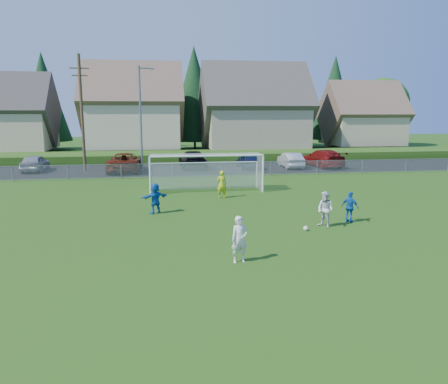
{
  "coord_description": "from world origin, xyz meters",
  "views": [
    {
      "loc": [
        -3.13,
        -12.56,
        5.3
      ],
      "look_at": [
        0.0,
        8.0,
        1.4
      ],
      "focal_mm": 35.0,
      "sensor_mm": 36.0,
      "label": 1
    }
  ],
  "objects_px": {
    "car_c": "(125,162)",
    "soccer_goal": "(206,167)",
    "car_d": "(193,160)",
    "car_f": "(291,160)",
    "player_white_b": "(325,210)",
    "car_a": "(35,163)",
    "soccer_ball": "(306,228)",
    "goalkeeper": "(222,184)",
    "car_e": "(248,161)",
    "car_g": "(323,158)",
    "player_white_a": "(240,239)",
    "player_blue_a": "(350,207)",
    "player_blue_b": "(155,198)"
  },
  "relations": [
    {
      "from": "goalkeeper",
      "to": "car_e",
      "type": "height_order",
      "value": "goalkeeper"
    },
    {
      "from": "player_white_a",
      "to": "player_white_b",
      "type": "distance_m",
      "value": 6.25
    },
    {
      "from": "player_white_a",
      "to": "goalkeeper",
      "type": "bearing_deg",
      "value": 74.83
    },
    {
      "from": "player_blue_a",
      "to": "player_blue_b",
      "type": "height_order",
      "value": "player_blue_b"
    },
    {
      "from": "player_white_a",
      "to": "player_white_b",
      "type": "bearing_deg",
      "value": 30.5
    },
    {
      "from": "player_blue_b",
      "to": "car_d",
      "type": "bearing_deg",
      "value": -126.14
    },
    {
      "from": "player_white_a",
      "to": "car_a",
      "type": "height_order",
      "value": "player_white_a"
    },
    {
      "from": "car_f",
      "to": "soccer_ball",
      "type": "bearing_deg",
      "value": 75.65
    },
    {
      "from": "player_white_b",
      "to": "soccer_goal",
      "type": "height_order",
      "value": "soccer_goal"
    },
    {
      "from": "car_d",
      "to": "player_blue_b",
      "type": "bearing_deg",
      "value": 77.94
    },
    {
      "from": "car_c",
      "to": "car_d",
      "type": "xyz_separation_m",
      "value": [
        6.06,
        1.25,
        -0.01
      ]
    },
    {
      "from": "player_blue_a",
      "to": "car_a",
      "type": "xyz_separation_m",
      "value": [
        -19.78,
        21.04,
        0.0
      ]
    },
    {
      "from": "player_white_a",
      "to": "goalkeeper",
      "type": "height_order",
      "value": "goalkeeper"
    },
    {
      "from": "car_a",
      "to": "car_e",
      "type": "bearing_deg",
      "value": 177.59
    },
    {
      "from": "goalkeeper",
      "to": "car_c",
      "type": "height_order",
      "value": "goalkeeper"
    },
    {
      "from": "car_f",
      "to": "car_g",
      "type": "bearing_deg",
      "value": -175.03
    },
    {
      "from": "player_white_b",
      "to": "car_f",
      "type": "height_order",
      "value": "player_white_b"
    },
    {
      "from": "soccer_ball",
      "to": "car_c",
      "type": "distance_m",
      "value": 22.94
    },
    {
      "from": "player_white_b",
      "to": "car_d",
      "type": "bearing_deg",
      "value": 160.59
    },
    {
      "from": "goalkeeper",
      "to": "car_e",
      "type": "xyz_separation_m",
      "value": [
        4.45,
        13.31,
        -0.13
      ]
    },
    {
      "from": "player_white_b",
      "to": "soccer_goal",
      "type": "xyz_separation_m",
      "value": [
        -4.4,
        10.04,
        0.8
      ]
    },
    {
      "from": "soccer_goal",
      "to": "soccer_ball",
      "type": "bearing_deg",
      "value": -72.49
    },
    {
      "from": "car_d",
      "to": "car_g",
      "type": "distance_m",
      "value": 12.36
    },
    {
      "from": "soccer_ball",
      "to": "player_white_a",
      "type": "relative_size",
      "value": 0.13
    },
    {
      "from": "soccer_ball",
      "to": "car_a",
      "type": "bearing_deg",
      "value": 127.75
    },
    {
      "from": "player_white_b",
      "to": "player_blue_b",
      "type": "distance_m",
      "value": 8.67
    },
    {
      "from": "soccer_ball",
      "to": "car_a",
      "type": "height_order",
      "value": "car_a"
    },
    {
      "from": "player_white_b",
      "to": "car_a",
      "type": "relative_size",
      "value": 0.38
    },
    {
      "from": "soccer_ball",
      "to": "car_e",
      "type": "bearing_deg",
      "value": 85.1
    },
    {
      "from": "car_g",
      "to": "goalkeeper",
      "type": "bearing_deg",
      "value": 41.89
    },
    {
      "from": "soccer_ball",
      "to": "car_f",
      "type": "bearing_deg",
      "value": 74.61
    },
    {
      "from": "car_c",
      "to": "soccer_goal",
      "type": "distance_m",
      "value": 12.05
    },
    {
      "from": "goalkeeper",
      "to": "car_c",
      "type": "bearing_deg",
      "value": -61.63
    },
    {
      "from": "car_g",
      "to": "soccer_goal",
      "type": "bearing_deg",
      "value": 34.23
    },
    {
      "from": "player_blue_a",
      "to": "car_g",
      "type": "bearing_deg",
      "value": -57.25
    },
    {
      "from": "player_blue_a",
      "to": "car_f",
      "type": "distance_m",
      "value": 20.3
    },
    {
      "from": "player_blue_a",
      "to": "goalkeeper",
      "type": "height_order",
      "value": "goalkeeper"
    },
    {
      "from": "player_white_a",
      "to": "player_blue_b",
      "type": "bearing_deg",
      "value": 100.45
    },
    {
      "from": "car_a",
      "to": "car_e",
      "type": "distance_m",
      "value": 19.04
    },
    {
      "from": "car_c",
      "to": "soccer_goal",
      "type": "bearing_deg",
      "value": 121.56
    },
    {
      "from": "player_white_b",
      "to": "soccer_goal",
      "type": "bearing_deg",
      "value": 172.93
    },
    {
      "from": "player_white_a",
      "to": "soccer_goal",
      "type": "xyz_separation_m",
      "value": [
        0.36,
        14.09,
        0.79
      ]
    },
    {
      "from": "player_white_b",
      "to": "car_c",
      "type": "height_order",
      "value": "player_white_b"
    },
    {
      "from": "player_white_a",
      "to": "car_g",
      "type": "height_order",
      "value": "player_white_a"
    },
    {
      "from": "goalkeeper",
      "to": "car_e",
      "type": "bearing_deg",
      "value": -107.43
    },
    {
      "from": "player_white_a",
      "to": "player_white_b",
      "type": "height_order",
      "value": "player_white_a"
    },
    {
      "from": "car_d",
      "to": "car_f",
      "type": "relative_size",
      "value": 1.29
    },
    {
      "from": "goalkeeper",
      "to": "soccer_goal",
      "type": "relative_size",
      "value": 0.23
    },
    {
      "from": "car_g",
      "to": "player_white_b",
      "type": "bearing_deg",
      "value": 61.99
    },
    {
      "from": "goalkeeper",
      "to": "car_c",
      "type": "distance_m",
      "value": 14.6
    }
  ]
}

